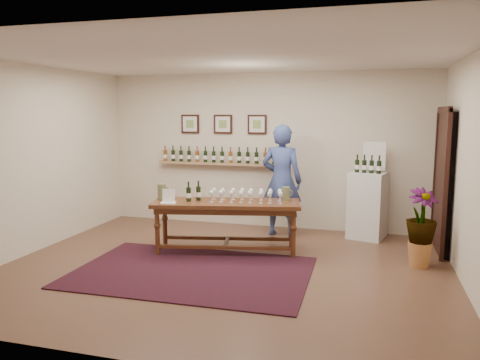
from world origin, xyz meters
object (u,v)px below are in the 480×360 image
(tasting_table, at_px, (226,209))
(display_pedestal, at_px, (367,205))
(potted_plant, at_px, (421,228))
(person, at_px, (282,181))

(tasting_table, relative_size, display_pedestal, 2.06)
(tasting_table, bearing_deg, display_pedestal, 22.86)
(potted_plant, bearing_deg, person, 152.48)
(tasting_table, distance_m, potted_plant, 2.75)
(display_pedestal, height_order, potted_plant, display_pedestal)
(potted_plant, xyz_separation_m, person, (-2.13, 1.11, 0.41))
(display_pedestal, xyz_separation_m, person, (-1.42, -0.25, 0.40))
(person, bearing_deg, tasting_table, 66.94)
(display_pedestal, height_order, person, person)
(tasting_table, xyz_separation_m, person, (0.62, 1.17, 0.29))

